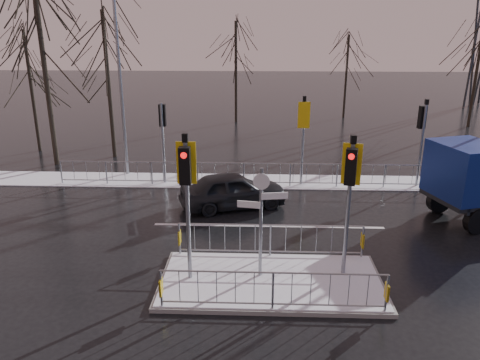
{
  "coord_description": "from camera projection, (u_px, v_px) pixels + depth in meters",
  "views": [
    {
      "loc": [
        -0.4,
        -11.17,
        6.7
      ],
      "look_at": [
        -0.98,
        3.46,
        1.8
      ],
      "focal_mm": 35.0,
      "sensor_mm": 36.0,
      "label": 1
    }
  ],
  "objects": [
    {
      "name": "car_far_lane",
      "position": [
        233.0,
        190.0,
        17.79
      ],
      "size": [
        4.34,
        2.81,
        1.37
      ],
      "primitive_type": "imported",
      "rotation": [
        0.0,
        0.0,
        1.89
      ],
      "color": "black",
      "rests_on": "ground"
    },
    {
      "name": "tree_near_b",
      "position": [
        106.0,
        57.0,
        23.21
      ],
      "size": [
        4.0,
        4.0,
        7.55
      ],
      "color": "black",
      "rests_on": "ground"
    },
    {
      "name": "tree_far_b",
      "position": [
        347.0,
        60.0,
        33.88
      ],
      "size": [
        3.25,
        3.25,
        6.14
      ],
      "color": "black",
      "rests_on": "ground"
    },
    {
      "name": "tree_far_a",
      "position": [
        236.0,
        52.0,
        32.08
      ],
      "size": [
        3.75,
        3.75,
        7.08
      ],
      "color": "black",
      "rests_on": "ground"
    },
    {
      "name": "traffic_island",
      "position": [
        271.0,
        271.0,
        12.58
      ],
      "size": [
        6.0,
        3.04,
        4.15
      ],
      "color": "slate",
      "rests_on": "ground"
    },
    {
      "name": "tree_near_c",
      "position": [
        29.0,
        68.0,
        24.53
      ],
      "size": [
        3.5,
        3.5,
        6.61
      ],
      "color": "black",
      "rests_on": "ground"
    },
    {
      "name": "tree_near_a",
      "position": [
        41.0,
        37.0,
        21.57
      ],
      "size": [
        4.75,
        4.75,
        8.97
      ],
      "color": "black",
      "rests_on": "ground"
    },
    {
      "name": "street_lamp_left",
      "position": [
        122.0,
        77.0,
        20.51
      ],
      "size": [
        1.25,
        0.18,
        8.2
      ],
      "color": "gray",
      "rests_on": "ground"
    },
    {
      "name": "lane_markings",
      "position": [
        271.0,
        290.0,
        12.38
      ],
      "size": [
        8.0,
        11.38,
        0.01
      ],
      "color": "silver",
      "rests_on": "ground"
    },
    {
      "name": "snow_verge",
      "position": [
        266.0,
        182.0,
        20.84
      ],
      "size": [
        30.0,
        2.0,
        0.04
      ],
      "primitive_type": "cube",
      "color": "white",
      "rests_on": "ground"
    },
    {
      "name": "tree_far_c",
      "position": [
        480.0,
        49.0,
        30.43
      ],
      "size": [
        4.0,
        4.0,
        7.55
      ],
      "color": "black",
      "rests_on": "ground"
    },
    {
      "name": "ground",
      "position": [
        271.0,
        284.0,
        12.7
      ],
      "size": [
        120.0,
        120.0,
        0.0
      ],
      "primitive_type": "plane",
      "color": "black",
      "rests_on": "ground"
    },
    {
      "name": "far_kerb_fixtures",
      "position": [
        274.0,
        163.0,
        20.03
      ],
      "size": [
        18.0,
        0.65,
        3.83
      ],
      "color": "gray",
      "rests_on": "ground"
    }
  ]
}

